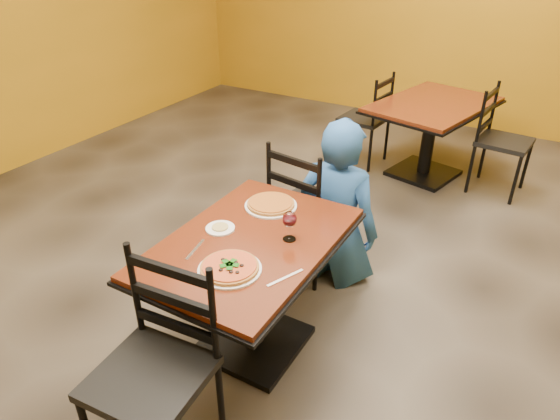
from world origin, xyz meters
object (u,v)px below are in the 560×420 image
Objects in this scene: plate_far at (271,206)px; wine_glass at (289,225)px; chair_second_right at (504,142)px; chair_main_near at (150,378)px; pizza_main at (230,267)px; plate_main at (230,269)px; table_main at (251,269)px; pizza_far at (271,203)px; table_second at (431,122)px; side_plate at (220,228)px; chair_second_left at (364,119)px; diner at (339,201)px; chair_main_far at (310,207)px.

wine_glass is at bearing -43.63° from plate_far.
chair_main_near is at bearing 172.33° from chair_second_right.
plate_main is at bearing 0.00° from pizza_main.
wine_glass is at bearing 31.07° from table_main.
table_main is at bearing -76.17° from plate_far.
plate_main and plate_far have the same top height.
chair_second_right is 3.47× the size of pizza_far.
pizza_far is at bearing 136.37° from wine_glass.
plate_main is at bearing -92.93° from table_second.
chair_second_right is at bearing 68.79° from side_plate.
plate_far and side_plate have the same top height.
chair_main_near is 3.69m from chair_second_left.
chair_main_near is at bearing -75.74° from side_plate.
plate_main is at bearing 86.42° from diner.
table_main is 4.39× the size of pizza_far.
plate_main is at bearing -77.43° from table_main.
pizza_main is (0.52, -3.11, 0.30)m from chair_second_left.
chair_main_far is (-0.30, -1.96, -0.06)m from table_second.
chair_second_right is 0.83× the size of diner.
plate_far is (-0.10, 1.18, 0.25)m from chair_main_near.
diner is at bearing 82.68° from table_main.
pizza_main is at bearing 170.92° from chair_second_right.
chair_second_right is 2.68m from pizza_far.
table_main is 1.21× the size of chair_main_near.
diner is 1.20m from pizza_main.
chair_main_near is 1.70m from chair_main_far.
diner is 0.61m from pizza_far.
table_main is 2.84m from table_second.
chair_second_left is at bearing 96.00° from chair_second_right.
chair_second_right is 5.40× the size of wine_glass.
wine_glass is (0.17, 0.93, 0.33)m from chair_main_near.
plate_far is (-0.99, -2.48, 0.27)m from chair_second_right.
chair_second_right is 6.07× the size of side_plate.
pizza_main and pizza_far have the same top height.
plate_main is at bearing 106.18° from chair_main_far.
pizza_main is 1.58× the size of wine_glass.
wine_glass is (0.26, -0.77, 0.35)m from chair_main_far.
table_main is at bearing 102.57° from pizza_main.
chair_main_near is 3.28× the size of plate_far.
table_second is 8.07× the size of wine_glass.
diner reaches higher than chair_second_left.
chair_second_right is 3.05m from side_plate.
plate_far is at bearing 14.24° from chair_second_left.
table_main is 3.97× the size of plate_main.
wine_glass is (0.18, 0.11, 0.28)m from table_main.
diner reaches higher than plate_far.
chair_second_right is at bearing 0.00° from table_second.
chair_second_left is 5.88× the size of side_plate.
chair_main_far is 1.05× the size of chair_second_left.
table_main is 2.87m from chair_second_left.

